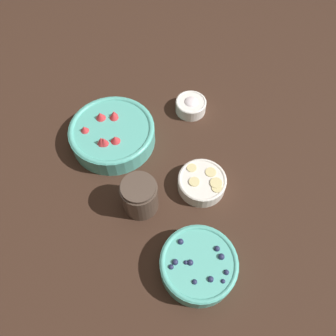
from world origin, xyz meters
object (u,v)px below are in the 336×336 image
Objects in this scene: bowl_strawberries at (112,133)px; bowl_cream at (191,105)px; jar_chocolate at (140,197)px; bowl_blueberries at (198,265)px; bowl_bananas at (202,182)px.

bowl_strawberries reaches higher than bowl_cream.
bowl_cream is 0.90× the size of jar_chocolate.
bowl_blueberries is 0.50m from bowl_cream.
bowl_bananas is at bearing -153.55° from bowl_strawberries.
bowl_strawberries reaches higher than bowl_bananas.
jar_chocolate reaches higher than bowl_bananas.
bowl_bananas is 1.23× the size of jar_chocolate.
bowl_strawberries is at bearing 26.45° from bowl_bananas.
bowl_bananas is at bearing -37.37° from bowl_blueberries.
bowl_strawberries is 0.27m from bowl_cream.
bowl_blueberries is 0.23m from bowl_bananas.
bowl_cream is 0.36m from jar_chocolate.
bowl_blueberries is 1.39× the size of bowl_bananas.
jar_chocolate is at bearing 124.43° from bowl_cream.
bowl_bananas is (-0.27, -0.13, -0.01)m from bowl_strawberries.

